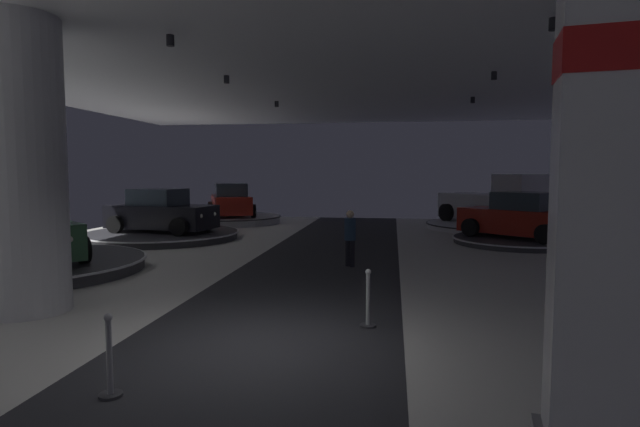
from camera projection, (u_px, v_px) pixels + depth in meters
name	position (u px, v px, depth m)	size (l,w,h in m)	color
ground	(259.00, 348.00, 7.74)	(24.00, 44.00, 0.06)	silver
column_left	(21.00, 167.00, 9.46)	(1.56, 1.56, 5.50)	silver
brand_sign_pylon	(624.00, 223.00, 4.21)	(1.35, 0.84, 4.33)	slate
display_platform_deep_left	(231.00, 219.00, 26.57)	(5.25, 5.25, 0.37)	#B7B7BC
display_car_deep_left	(231.00, 201.00, 26.46)	(3.42, 4.57, 1.71)	maroon
display_platform_mid_left	(27.00, 266.00, 13.46)	(6.04, 6.04, 0.32)	#333338
display_car_mid_left	(25.00, 232.00, 13.41)	(4.38, 4.07, 1.71)	#2D5638
display_platform_far_right	(519.00, 240.00, 18.85)	(4.80, 4.80, 0.22)	#333338
display_car_far_right	(520.00, 217.00, 18.76)	(4.37, 4.09, 1.71)	maroon
display_platform_far_left	(162.00, 235.00, 20.18)	(6.06, 6.06, 0.29)	#333338
display_car_far_left	(161.00, 212.00, 20.12)	(4.45, 2.80, 1.71)	black
display_platform_deep_right	(492.00, 226.00, 23.80)	(6.07, 6.07, 0.26)	silver
pickup_truck_deep_right	(498.00, 204.00, 23.42)	(4.73, 5.56, 2.30)	silver
visitor_walking_near	(350.00, 235.00, 14.20)	(0.32, 0.32, 1.59)	black
stanchion_a	(110.00, 366.00, 5.97)	(0.28, 0.28, 1.01)	#333338
stanchion_b	(368.00, 306.00, 8.68)	(0.28, 0.28, 1.01)	#333338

